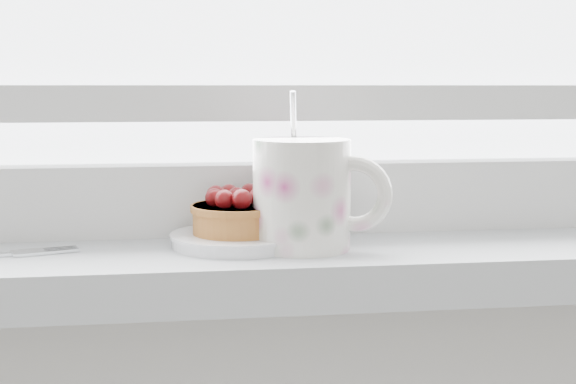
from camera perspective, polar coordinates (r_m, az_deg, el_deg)
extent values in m
cube|color=#B8BCBF|center=(0.75, -3.85, -5.33)|extent=(1.60, 0.20, 0.04)
cube|color=silver|center=(0.81, -4.27, -0.42)|extent=(1.30, 0.05, 0.07)
cube|color=silver|center=(0.80, -4.33, 6.33)|extent=(1.30, 0.04, 0.04)
cylinder|color=white|center=(0.74, -3.62, -3.39)|extent=(0.12, 0.12, 0.01)
cylinder|color=#975620|center=(0.74, -3.63, -1.92)|extent=(0.08, 0.08, 0.03)
cylinder|color=#975620|center=(0.74, -3.64, -1.14)|extent=(0.09, 0.09, 0.01)
sphere|color=#410204|center=(0.74, -3.64, -0.33)|extent=(0.02, 0.02, 0.02)
sphere|color=#410204|center=(0.74, -1.83, -0.22)|extent=(0.02, 0.02, 0.02)
sphere|color=#410204|center=(0.76, -2.75, -0.08)|extent=(0.02, 0.02, 0.02)
sphere|color=#410204|center=(0.76, -4.22, -0.11)|extent=(0.02, 0.02, 0.02)
sphere|color=#410204|center=(0.75, -5.15, -0.21)|extent=(0.02, 0.02, 0.02)
sphere|color=#410204|center=(0.73, -5.26, -0.41)|extent=(0.02, 0.02, 0.02)
sphere|color=#410204|center=(0.72, -4.55, -0.53)|extent=(0.02, 0.02, 0.02)
sphere|color=#410204|center=(0.71, -3.31, -0.53)|extent=(0.02, 0.02, 0.02)
sphere|color=#410204|center=(0.73, -2.05, -0.37)|extent=(0.02, 0.02, 0.02)
cylinder|color=silver|center=(0.72, 0.98, -0.17)|extent=(0.12, 0.12, 0.10)
cylinder|color=black|center=(0.72, 0.99, 3.44)|extent=(0.08, 0.08, 0.01)
torus|color=silver|center=(0.71, 4.75, -0.14)|extent=(0.07, 0.04, 0.07)
cylinder|color=silver|center=(0.74, 0.39, 4.86)|extent=(0.01, 0.02, 0.06)
cube|color=silver|center=(0.74, -19.71, -4.22)|extent=(0.02, 0.01, 0.00)
cube|color=silver|center=(0.74, -18.00, -4.11)|extent=(0.03, 0.03, 0.00)
cube|color=silver|center=(0.74, -15.78, -4.10)|extent=(0.03, 0.01, 0.00)
cube|color=silver|center=(0.74, -15.85, -4.01)|extent=(0.03, 0.01, 0.00)
cube|color=silver|center=(0.75, -15.93, -3.93)|extent=(0.03, 0.01, 0.00)
cube|color=silver|center=(0.75, -16.00, -3.85)|extent=(0.03, 0.01, 0.00)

